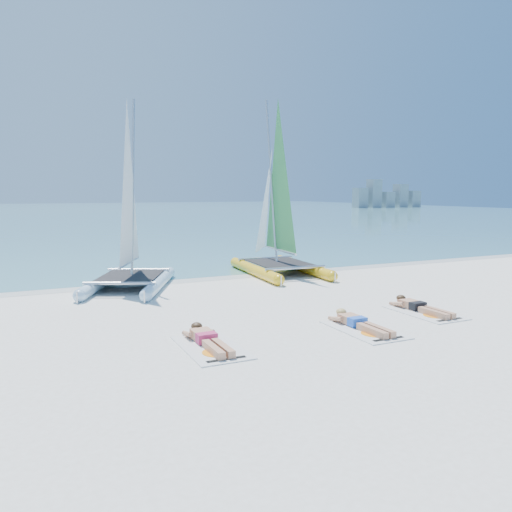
% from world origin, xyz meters
% --- Properties ---
extents(ground, '(140.00, 140.00, 0.00)m').
position_xyz_m(ground, '(0.00, 0.00, 0.00)').
color(ground, white).
rests_on(ground, ground).
extents(sea, '(140.00, 115.00, 0.01)m').
position_xyz_m(sea, '(0.00, 63.00, 0.01)').
color(sea, '#69AEB0').
rests_on(sea, ground).
extents(wet_sand_strip, '(140.00, 1.40, 0.01)m').
position_xyz_m(wet_sand_strip, '(0.00, 5.50, 0.00)').
color(wet_sand_strip, silver).
rests_on(wet_sand_strip, ground).
extents(distant_skyline, '(14.00, 2.00, 5.00)m').
position_xyz_m(distant_skyline, '(53.71, 62.00, 1.94)').
color(distant_skyline, '#8D959B').
rests_on(distant_skyline, ground).
extents(catamaran_blue, '(3.59, 4.69, 5.77)m').
position_xyz_m(catamaran_blue, '(-3.00, 4.78, 1.72)').
color(catamaran_blue, '#C1E4FE').
rests_on(catamaran_blue, ground).
extents(catamaran_yellow, '(2.49, 4.95, 6.22)m').
position_xyz_m(catamaran_yellow, '(2.14, 5.59, 1.96)').
color(catamaran_yellow, yellow).
rests_on(catamaran_yellow, ground).
extents(towel_a, '(1.00, 1.85, 0.02)m').
position_xyz_m(towel_a, '(-2.83, -1.62, 0.01)').
color(towel_a, silver).
rests_on(towel_a, ground).
extents(sunbather_a, '(0.37, 1.73, 0.26)m').
position_xyz_m(sunbather_a, '(-2.83, -1.43, 0.12)').
color(sunbather_a, tan).
rests_on(sunbather_a, towel_a).
extents(towel_b, '(1.00, 1.85, 0.02)m').
position_xyz_m(towel_b, '(0.40, -1.85, 0.01)').
color(towel_b, silver).
rests_on(towel_b, ground).
extents(sunbather_b, '(0.37, 1.73, 0.26)m').
position_xyz_m(sunbather_b, '(0.40, -1.66, 0.12)').
color(sunbather_b, tan).
rests_on(sunbather_b, towel_b).
extents(towel_c, '(1.00, 1.85, 0.02)m').
position_xyz_m(towel_c, '(2.57, -1.27, 0.01)').
color(towel_c, silver).
rests_on(towel_c, ground).
extents(sunbather_c, '(0.37, 1.73, 0.26)m').
position_xyz_m(sunbather_c, '(2.57, -1.08, 0.12)').
color(sunbather_c, tan).
rests_on(sunbather_c, towel_c).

